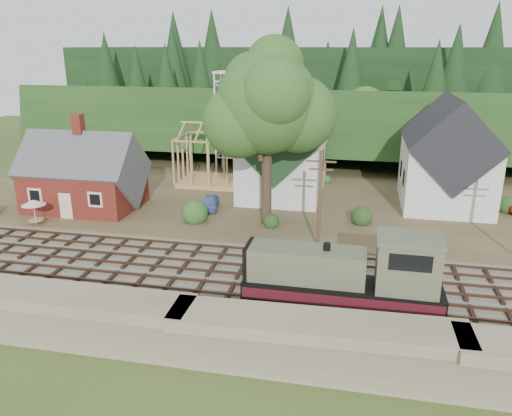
% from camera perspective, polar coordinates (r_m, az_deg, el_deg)
% --- Properties ---
extents(ground, '(140.00, 140.00, 0.00)m').
position_cam_1_polar(ground, '(35.83, -5.02, -7.30)').
color(ground, '#384C1E').
rests_on(ground, ground).
extents(embankment, '(64.00, 5.00, 1.60)m').
position_cam_1_polar(embankment, '(28.82, -10.04, -14.34)').
color(embankment, '#7F7259').
rests_on(embankment, ground).
extents(railroad_bed, '(64.00, 11.00, 0.16)m').
position_cam_1_polar(railroad_bed, '(35.79, -5.03, -7.19)').
color(railroad_bed, '#726B5B').
rests_on(railroad_bed, ground).
extents(village_flat, '(64.00, 26.00, 0.30)m').
position_cam_1_polar(village_flat, '(52.11, 0.66, 1.17)').
color(village_flat, brown).
rests_on(village_flat, ground).
extents(hillside, '(70.00, 28.96, 12.74)m').
position_cam_1_polar(hillside, '(75.12, 4.27, 6.29)').
color(hillside, '#1E3F19').
rests_on(hillside, ground).
extents(ridge, '(80.00, 20.00, 12.00)m').
position_cam_1_polar(ridge, '(90.73, 5.67, 8.30)').
color(ridge, black).
rests_on(ridge, ground).
extents(depot, '(10.80, 7.41, 9.00)m').
position_cam_1_polar(depot, '(50.62, -19.05, 3.26)').
color(depot, '#571513').
rests_on(depot, village_flat).
extents(church, '(8.40, 15.17, 13.00)m').
position_cam_1_polar(church, '(52.15, 3.22, 6.86)').
color(church, silver).
rests_on(church, village_flat).
extents(farmhouse, '(8.40, 10.80, 10.60)m').
position_cam_1_polar(farmhouse, '(51.65, 20.99, 5.22)').
color(farmhouse, silver).
rests_on(farmhouse, village_flat).
extents(timber_frame, '(8.20, 6.20, 6.99)m').
position_cam_1_polar(timber_frame, '(56.48, -4.53, 5.72)').
color(timber_frame, tan).
rests_on(timber_frame, village_flat).
extents(lattice_tower, '(3.20, 3.20, 12.12)m').
position_cam_1_polar(lattice_tower, '(61.18, -3.08, 13.12)').
color(lattice_tower, silver).
rests_on(lattice_tower, village_flat).
extents(big_tree, '(10.90, 8.40, 14.70)m').
position_cam_1_polar(big_tree, '(41.98, 1.52, 11.11)').
color(big_tree, '#38281E').
rests_on(big_tree, village_flat).
extents(telegraph_pole_near, '(2.20, 0.28, 8.00)m').
position_cam_1_polar(telegraph_pole_near, '(37.85, 7.30, 0.93)').
color(telegraph_pole_near, '#4C331E').
rests_on(telegraph_pole_near, ground).
extents(locomotive, '(11.78, 2.94, 4.72)m').
position_cam_1_polar(locomotive, '(30.87, 10.64, -7.62)').
color(locomotive, black).
rests_on(locomotive, railroad_bed).
extents(car_blue, '(2.16, 3.96, 1.28)m').
position_cam_1_polar(car_blue, '(48.15, -5.27, 0.64)').
color(car_blue, '#5C7CC7').
rests_on(car_blue, village_flat).
extents(car_green, '(3.68, 2.19, 1.14)m').
position_cam_1_polar(car_green, '(53.00, -20.86, 1.06)').
color(car_green, '#8FAC77').
rests_on(car_green, village_flat).
extents(patio_set, '(2.05, 2.05, 2.28)m').
position_cam_1_polar(patio_set, '(47.44, -24.09, 0.47)').
color(patio_set, silver).
rests_on(patio_set, village_flat).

